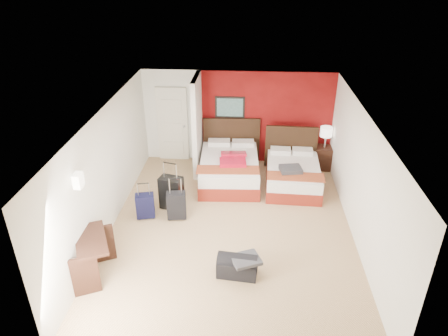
# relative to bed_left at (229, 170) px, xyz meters

# --- Properties ---
(ground) EXTENTS (6.50, 6.50, 0.00)m
(ground) POSITION_rel_bed_left_xyz_m (0.15, -2.04, -0.31)
(ground) COLOR #D1B080
(ground) RESTS_ON ground
(room_walls) EXTENTS (5.02, 6.52, 2.50)m
(room_walls) POSITION_rel_bed_left_xyz_m (-1.26, -0.62, 0.95)
(room_walls) COLOR white
(room_walls) RESTS_ON ground
(red_accent_panel) EXTENTS (3.50, 0.04, 2.50)m
(red_accent_panel) POSITION_rel_bed_left_xyz_m (0.90, 1.19, 0.94)
(red_accent_panel) COLOR maroon
(red_accent_panel) RESTS_ON ground
(partition_wall) EXTENTS (0.12, 1.20, 2.50)m
(partition_wall) POSITION_rel_bed_left_xyz_m (-0.85, 0.57, 0.94)
(partition_wall) COLOR silver
(partition_wall) RESTS_ON ground
(entry_door) EXTENTS (0.82, 0.06, 2.05)m
(entry_door) POSITION_rel_bed_left_xyz_m (-1.60, 1.16, 0.72)
(entry_door) COLOR silver
(entry_door) RESTS_ON ground
(bed_left) EXTENTS (1.54, 2.13, 0.62)m
(bed_left) POSITION_rel_bed_left_xyz_m (0.00, 0.00, 0.00)
(bed_left) COLOR white
(bed_left) RESTS_ON ground
(bed_right) EXTENTS (1.35, 1.88, 0.55)m
(bed_right) POSITION_rel_bed_left_xyz_m (1.57, -0.17, -0.03)
(bed_right) COLOR silver
(bed_right) RESTS_ON ground
(red_suitcase_open) EXTENTS (0.70, 0.92, 0.11)m
(red_suitcase_open) POSITION_rel_bed_left_xyz_m (0.10, -0.10, 0.36)
(red_suitcase_open) COLOR #B30F28
(red_suitcase_open) RESTS_ON bed_left
(jacket_bundle) EXTENTS (0.56, 0.48, 0.12)m
(jacket_bundle) POSITION_rel_bed_left_xyz_m (1.47, -0.47, 0.30)
(jacket_bundle) COLOR #3D3E42
(jacket_bundle) RESTS_ON bed_right
(nightstand) EXTENTS (0.48, 0.48, 0.61)m
(nightstand) POSITION_rel_bed_left_xyz_m (2.45, 0.86, -0.00)
(nightstand) COLOR black
(nightstand) RESTS_ON ground
(table_lamp) EXTENTS (0.39, 0.39, 0.56)m
(table_lamp) POSITION_rel_bed_left_xyz_m (2.45, 0.86, 0.58)
(table_lamp) COLOR white
(table_lamp) RESTS_ON nightstand
(suitcase_black) EXTENTS (0.56, 0.43, 0.75)m
(suitcase_black) POSITION_rel_bed_left_xyz_m (-1.21, -1.36, 0.06)
(suitcase_black) COLOR black
(suitcase_black) RESTS_ON ground
(suitcase_charcoal) EXTENTS (0.44, 0.31, 0.60)m
(suitcase_charcoal) POSITION_rel_bed_left_xyz_m (-1.04, -1.75, -0.01)
(suitcase_charcoal) COLOR black
(suitcase_charcoal) RESTS_ON ground
(suitcase_navy) EXTENTS (0.43, 0.32, 0.54)m
(suitcase_navy) POSITION_rel_bed_left_xyz_m (-1.72, -1.77, -0.04)
(suitcase_navy) COLOR black
(suitcase_navy) RESTS_ON ground
(duffel_bag) EXTENTS (0.74, 0.45, 0.36)m
(duffel_bag) POSITION_rel_bed_left_xyz_m (0.34, -3.43, -0.13)
(duffel_bag) COLOR black
(duffel_bag) RESTS_ON ground
(jacket_draped) EXTENTS (0.60, 0.56, 0.06)m
(jacket_draped) POSITION_rel_bed_left_xyz_m (0.49, -3.48, 0.08)
(jacket_draped) COLOR #39393E
(jacket_draped) RESTS_ON duffel_bag
(desk) EXTENTS (0.87, 1.11, 0.83)m
(desk) POSITION_rel_bed_left_xyz_m (-2.16, -3.65, 0.11)
(desk) COLOR black
(desk) RESTS_ON ground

